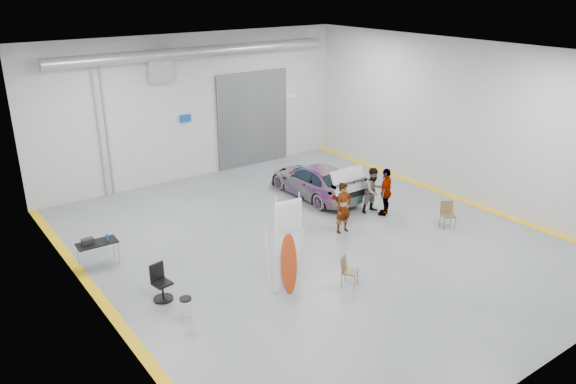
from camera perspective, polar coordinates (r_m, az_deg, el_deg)
ground at (r=18.47m, az=2.53°, el=-4.89°), size 16.00×16.00×0.00m
room_shell at (r=18.96m, az=-0.91°, el=8.88°), size 14.02×16.18×6.01m
sedan_car at (r=21.91m, az=2.77°, el=1.17°), size 1.85×4.40×1.27m
person_a at (r=18.77m, az=5.66°, el=-1.61°), size 0.64×0.42×1.75m
person_b at (r=20.55m, az=8.67°, el=0.19°), size 0.86×0.69×1.68m
person_c at (r=20.36m, az=9.91°, el=0.04°), size 1.10×0.87×1.76m
surfboard_display at (r=15.04m, az=0.14°, el=-6.32°), size 0.81×0.29×2.86m
folding_chair_near at (r=15.85m, az=6.26°, el=-8.56°), size 0.57×0.63×0.89m
folding_chair_far at (r=19.94m, az=15.88°, el=-2.79°), size 0.59×0.64×0.93m
shop_stool at (r=14.52m, az=-10.31°, el=-11.63°), size 0.33×0.33×0.64m
work_table at (r=17.55m, az=-19.05°, el=-4.92°), size 1.18×0.62×0.95m
office_chair at (r=15.45m, az=-12.76°, el=-9.13°), size 0.53×0.54×1.00m
trunk_lid at (r=20.31m, az=6.20°, el=1.39°), size 1.48×0.90×0.04m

